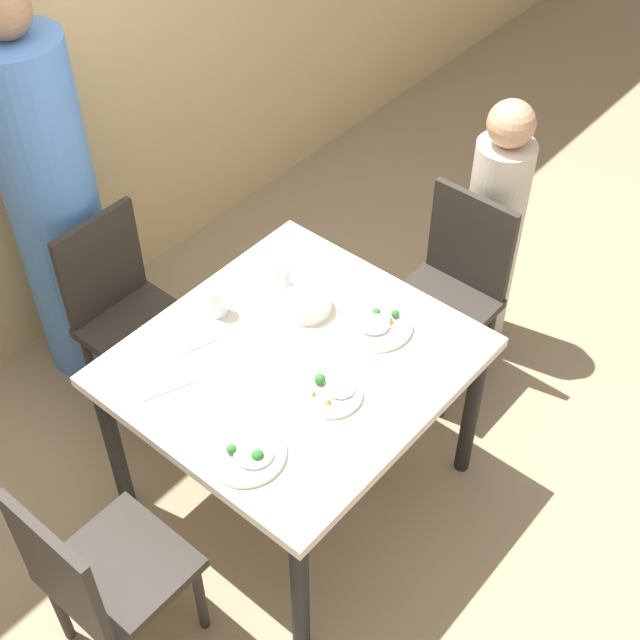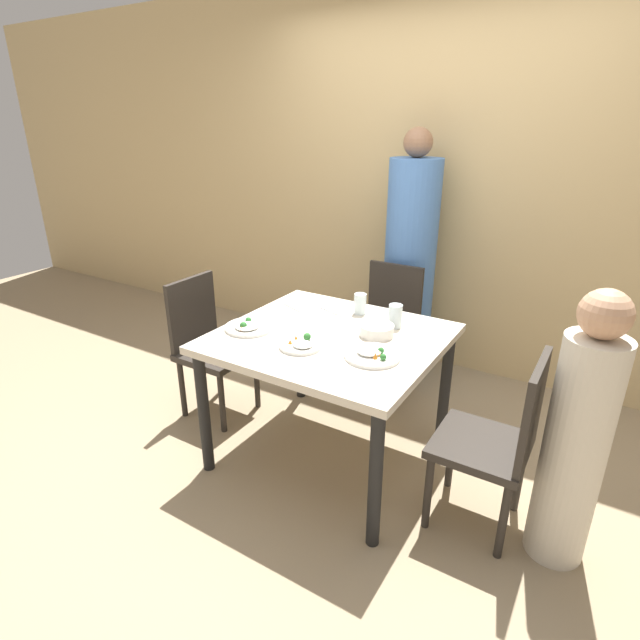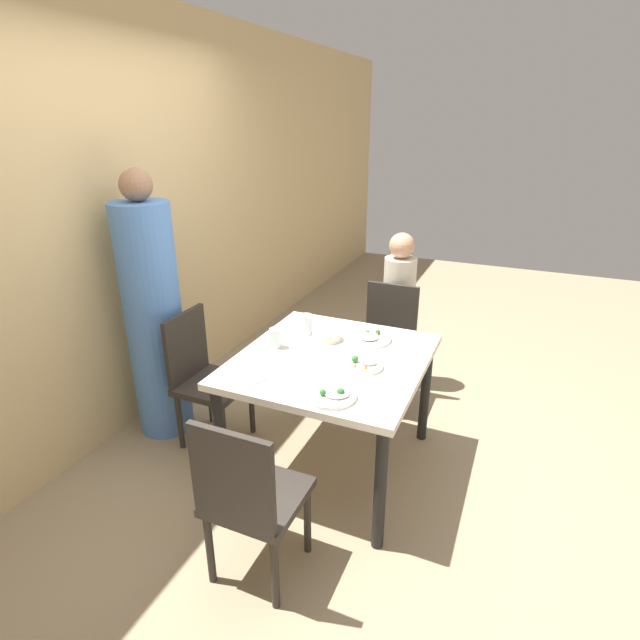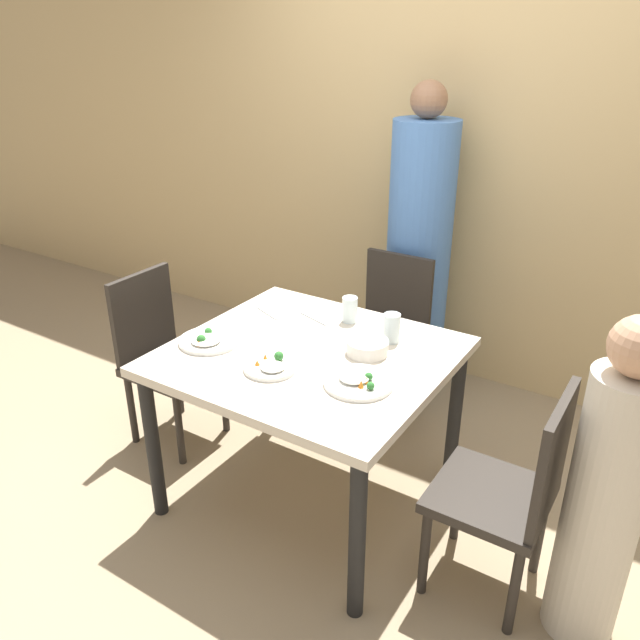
% 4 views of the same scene
% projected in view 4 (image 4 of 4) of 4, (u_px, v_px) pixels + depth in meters
% --- Properties ---
extents(ground_plane, '(10.00, 10.00, 0.00)m').
position_uv_depth(ground_plane, '(310.00, 493.00, 2.86)').
color(ground_plane, '#998466').
extents(wall_back, '(10.00, 0.06, 2.70)m').
position_uv_depth(wall_back, '(456.00, 148.00, 3.44)').
color(wall_back, tan).
rests_on(wall_back, ground_plane).
extents(dining_table, '(1.10, 1.02, 0.73)m').
position_uv_depth(dining_table, '(309.00, 370.00, 2.59)').
color(dining_table, beige).
rests_on(dining_table, ground_plane).
extents(chair_adult_spot, '(0.40, 0.40, 0.87)m').
position_uv_depth(chair_adult_spot, '(387.00, 331.00, 3.35)').
color(chair_adult_spot, '#2D2823').
rests_on(chair_adult_spot, ground_plane).
extents(chair_child_spot, '(0.40, 0.40, 0.87)m').
position_uv_depth(chair_child_spot, '(511.00, 490.00, 2.18)').
color(chair_child_spot, '#2D2823').
rests_on(chair_child_spot, ground_plane).
extents(chair_empty_left, '(0.40, 0.40, 0.87)m').
position_uv_depth(chair_empty_left, '(163.00, 353.00, 3.12)').
color(chair_empty_left, '#2D2823').
rests_on(chair_empty_left, ground_plane).
extents(person_adult, '(0.35, 0.35, 1.72)m').
position_uv_depth(person_adult, '(418.00, 256.00, 3.48)').
color(person_adult, '#5184D1').
rests_on(person_adult, ground_plane).
extents(person_child, '(0.24, 0.24, 1.21)m').
position_uv_depth(person_child, '(605.00, 497.00, 2.00)').
color(person_child, beige).
rests_on(person_child, ground_plane).
extents(bowl_curry, '(0.17, 0.17, 0.06)m').
position_uv_depth(bowl_curry, '(367.00, 347.00, 2.53)').
color(bowl_curry, silver).
rests_on(bowl_curry, dining_table).
extents(plate_rice_adult, '(0.26, 0.26, 0.06)m').
position_uv_depth(plate_rice_adult, '(209.00, 340.00, 2.62)').
color(plate_rice_adult, white).
rests_on(plate_rice_adult, dining_table).
extents(plate_rice_child, '(0.21, 0.21, 0.06)m').
position_uv_depth(plate_rice_child, '(271.00, 366.00, 2.42)').
color(plate_rice_child, white).
rests_on(plate_rice_child, dining_table).
extents(plate_noodles, '(0.26, 0.26, 0.05)m').
position_uv_depth(plate_noodles, '(358.00, 381.00, 2.31)').
color(plate_noodles, white).
rests_on(plate_noodles, dining_table).
extents(glass_water_tall, '(0.07, 0.07, 0.12)m').
position_uv_depth(glass_water_tall, '(350.00, 309.00, 2.81)').
color(glass_water_tall, silver).
rests_on(glass_water_tall, dining_table).
extents(glass_water_short, '(0.07, 0.07, 0.13)m').
position_uv_depth(glass_water_short, '(392.00, 328.00, 2.62)').
color(glass_water_short, silver).
rests_on(glass_water_short, dining_table).
extents(fork_steel, '(0.18, 0.07, 0.01)m').
position_uv_depth(fork_steel, '(314.00, 318.00, 2.85)').
color(fork_steel, silver).
rests_on(fork_steel, dining_table).
extents(spoon_steel, '(0.17, 0.09, 0.01)m').
position_uv_depth(spoon_steel, '(267.00, 313.00, 2.91)').
color(spoon_steel, silver).
rests_on(spoon_steel, dining_table).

